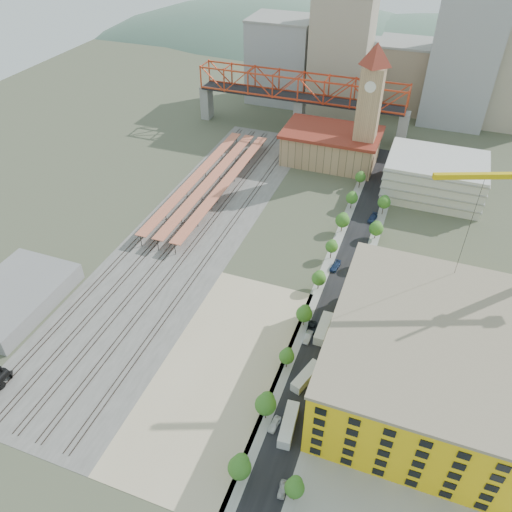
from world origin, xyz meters
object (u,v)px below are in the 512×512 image
(site_trailer_d, at_px, (324,327))
(car_0, at_px, (274,424))
(site_trailer_c, at_px, (323,328))
(clock_tower, at_px, (370,98))
(site_trailer_a, at_px, (289,425))
(site_trailer_b, at_px, (306,377))
(construction_building, at_px, (431,362))

(site_trailer_d, distance_m, car_0, 31.34)
(site_trailer_c, xyz_separation_m, site_trailer_d, (0.00, 0.75, -0.13))
(clock_tower, bearing_deg, car_0, -87.64)
(site_trailer_a, bearing_deg, site_trailer_d, 85.04)
(clock_tower, xyz_separation_m, site_trailer_d, (8.00, -90.15, -27.45))
(site_trailer_b, height_order, site_trailer_c, site_trailer_c)
(car_0, bearing_deg, clock_tower, 99.39)
(construction_building, xyz_separation_m, site_trailer_d, (-26.00, 9.85, -8.16))
(clock_tower, bearing_deg, site_trailer_b, -85.73)
(site_trailer_b, xyz_separation_m, car_0, (-3.00, -14.19, -0.55))
(site_trailer_b, bearing_deg, site_trailer_c, 107.79)
(construction_building, relative_size, site_trailer_a, 4.89)
(car_0, bearing_deg, site_trailer_b, 85.09)
(construction_building, xyz_separation_m, site_trailer_b, (-26.00, -7.15, -8.13))
(construction_building, height_order, site_trailer_a, construction_building)
(site_trailer_b, relative_size, car_0, 2.17)
(site_trailer_b, xyz_separation_m, site_trailer_d, (0.00, 17.00, -0.03))
(clock_tower, height_order, construction_building, clock_tower)
(construction_building, bearing_deg, site_trailer_c, 160.72)
(site_trailer_d, bearing_deg, construction_building, -22.03)
(clock_tower, bearing_deg, construction_building, -71.22)
(car_0, bearing_deg, site_trailer_c, 91.40)
(construction_building, relative_size, site_trailer_c, 5.01)
(clock_tower, xyz_separation_m, site_trailer_a, (8.00, -120.77, -27.28))
(clock_tower, distance_m, car_0, 124.62)
(site_trailer_b, distance_m, site_trailer_c, 16.24)
(clock_tower, distance_m, site_trailer_d, 94.57)
(construction_building, xyz_separation_m, site_trailer_c, (-26.00, 9.10, -8.03))
(site_trailer_b, relative_size, site_trailer_d, 1.02)
(construction_building, bearing_deg, site_trailer_a, -141.37)
(site_trailer_b, relative_size, site_trailer_c, 0.93)
(site_trailer_c, relative_size, car_0, 2.34)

